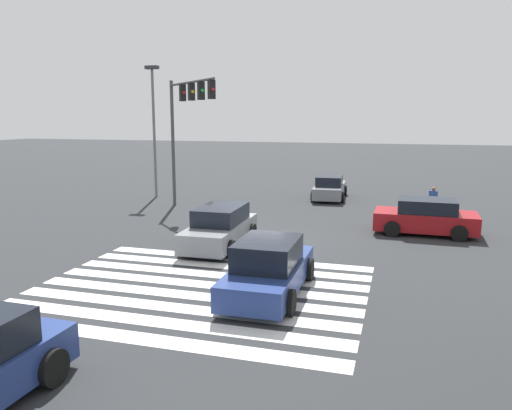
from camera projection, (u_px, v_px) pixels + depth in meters
ground_plane at (256, 242)px, 19.82m from camera, size 153.05×153.05×0.00m
crosswalk_markings at (199, 290)px, 14.28m from camera, size 9.41×7.25×0.01m
traffic_signal_mast at (186, 112)px, 25.33m from camera, size 4.13×4.13×6.81m
car_0 at (426, 217)px, 21.03m from camera, size 4.21×2.29×1.49m
car_3 at (220, 227)px, 19.01m from camera, size 2.06×4.58×1.53m
car_4 at (269, 269)px, 13.87m from camera, size 2.05×4.57×1.57m
car_5 at (330, 188)px, 30.11m from camera, size 2.08×4.59×1.41m
pedestrian at (433, 201)px, 24.28m from camera, size 0.41×0.41×1.54m
street_light_pole_a at (154, 119)px, 30.08m from camera, size 0.80×0.36×7.88m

